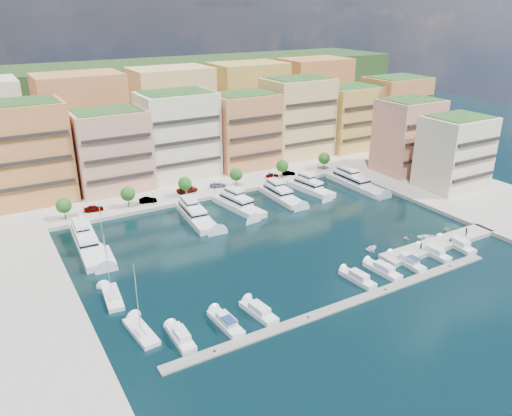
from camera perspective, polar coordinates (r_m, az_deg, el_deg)
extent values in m
plane|color=black|center=(116.23, 2.09, -3.50)|extent=(400.00, 400.00, 0.00)
cube|color=#9E998E|center=(168.18, -9.29, 4.50)|extent=(220.00, 64.00, 2.00)
cube|color=#9E998E|center=(151.68, 24.04, 0.81)|extent=(34.00, 76.00, 2.00)
cube|color=#263D19|center=(212.14, -14.13, 7.83)|extent=(240.00, 40.00, 58.00)
cube|color=gray|center=(93.76, 10.50, -10.75)|extent=(72.00, 2.20, 0.35)
cube|color=#9E998E|center=(120.01, 20.15, -4.08)|extent=(32.00, 5.00, 2.00)
cube|color=#BE773F|center=(145.36, -24.51, 5.71)|extent=(20.00, 16.00, 26.00)
cube|color=black|center=(137.43, -24.07, 4.91)|extent=(18.40, 0.50, 0.90)
cube|color=#1E471C|center=(142.59, -25.37, 10.86)|extent=(17.60, 14.08, 0.80)
cube|color=#DF937C|center=(147.27, -16.21, 6.23)|extent=(20.00, 15.00, 22.00)
cube|color=black|center=(140.03, -15.38, 5.51)|extent=(18.40, 0.50, 0.90)
cube|color=#1E471C|center=(144.71, -16.70, 10.56)|extent=(17.60, 13.20, 0.80)
cube|color=beige|center=(154.85, -8.92, 8.18)|extent=(22.00, 16.00, 25.00)
cube|color=black|center=(147.42, -7.70, 7.54)|extent=(20.24, 0.50, 0.90)
cube|color=#1E471C|center=(152.28, -9.21, 12.89)|extent=(19.36, 14.08, 0.80)
cube|color=#D57F50|center=(162.41, -1.34, 8.74)|extent=(20.00, 15.00, 23.00)
cube|color=black|center=(155.87, 0.06, 8.16)|extent=(18.40, 0.50, 0.90)
cube|color=#1E471C|center=(160.04, -1.38, 12.88)|extent=(17.60, 13.20, 0.80)
cube|color=#E4C878|center=(175.13, 4.73, 10.17)|extent=(22.00, 16.00, 26.00)
cube|color=black|center=(168.60, 6.35, 9.64)|extent=(20.24, 0.50, 0.90)
cube|color=#1E471C|center=(172.83, 4.88, 14.52)|extent=(19.36, 14.08, 0.80)
cube|color=gold|center=(187.29, 10.70, 10.03)|extent=(20.00, 15.00, 22.00)
cube|color=black|center=(181.65, 12.29, 9.53)|extent=(18.40, 0.50, 0.90)
cube|color=#1E471C|center=(185.29, 10.95, 13.47)|extent=(17.60, 13.20, 0.80)
cube|color=#BE773F|center=(199.18, 15.56, 10.62)|extent=(22.00, 16.00, 24.00)
cube|color=black|center=(193.63, 17.29, 10.12)|extent=(20.24, 0.50, 0.90)
cube|color=#1E471C|center=(197.22, 15.93, 14.15)|extent=(19.36, 14.08, 0.80)
cube|color=#DF937C|center=(164.96, 16.95, 7.81)|extent=(18.00, 14.00, 22.00)
cube|color=black|center=(160.30, 18.82, 7.19)|extent=(16.56, 0.50, 0.90)
cube|color=#1E471C|center=(162.68, 17.40, 11.69)|extent=(15.84, 12.32, 0.80)
cube|color=beige|center=(154.02, 21.73, 5.82)|extent=(18.00, 14.00, 20.00)
cube|color=black|center=(149.89, 23.86, 5.07)|extent=(16.56, 0.50, 0.90)
cube|color=#1E471C|center=(151.68, 22.29, 9.58)|extent=(15.84, 12.32, 0.80)
cube|color=#D57F50|center=(168.74, -19.18, 9.26)|extent=(26.00, 18.00, 30.00)
cube|color=#E4C878|center=(176.81, -9.55, 10.72)|extent=(26.00, 18.00, 30.00)
cube|color=gold|center=(189.34, -0.90, 11.77)|extent=(26.00, 18.00, 30.00)
cube|color=#BE773F|center=(205.51, 6.57, 12.47)|extent=(26.00, 18.00, 30.00)
cylinder|color=#473323|center=(131.81, -20.99, -0.64)|extent=(0.24, 0.24, 3.00)
sphere|color=#194E16|center=(131.01, -21.12, 0.27)|extent=(3.80, 3.80, 3.80)
cylinder|color=#473323|center=(134.75, -14.35, 0.68)|extent=(0.24, 0.24, 3.00)
sphere|color=#194E16|center=(133.97, -14.44, 1.57)|extent=(3.80, 3.80, 3.80)
cylinder|color=#473323|center=(139.47, -8.08, 1.91)|extent=(0.24, 0.24, 3.00)
sphere|color=#194E16|center=(138.71, -8.13, 2.78)|extent=(3.80, 3.80, 3.80)
cylinder|color=#473323|center=(145.80, -2.28, 3.03)|extent=(0.24, 0.24, 3.00)
sphere|color=#194E16|center=(145.08, -2.29, 3.87)|extent=(3.80, 3.80, 3.80)
cylinder|color=#473323|center=(153.55, 3.01, 4.02)|extent=(0.24, 0.24, 3.00)
sphere|color=#194E16|center=(152.86, 3.02, 4.83)|extent=(3.80, 3.80, 3.80)
cylinder|color=#473323|center=(162.51, 7.75, 4.89)|extent=(0.24, 0.24, 3.00)
sphere|color=#194E16|center=(161.86, 7.79, 5.65)|extent=(3.80, 3.80, 3.80)
cylinder|color=black|center=(130.08, -19.12, -0.44)|extent=(0.10, 0.10, 4.00)
sphere|color=#FFF2CC|center=(129.34, -19.23, 0.40)|extent=(0.30, 0.30, 0.30)
cylinder|color=black|center=(134.09, -11.65, 1.05)|extent=(0.10, 0.10, 4.00)
sphere|color=#FFF2CC|center=(133.38, -11.71, 1.87)|extent=(0.30, 0.30, 0.30)
cylinder|color=black|center=(140.32, -4.72, 2.41)|extent=(0.10, 0.10, 4.00)
sphere|color=#FFF2CC|center=(139.64, -4.74, 3.20)|extent=(0.30, 0.30, 0.30)
cylinder|color=black|center=(148.48, 1.55, 3.61)|extent=(0.10, 0.10, 4.00)
sphere|color=#FFF2CC|center=(147.84, 1.56, 4.36)|extent=(0.30, 0.30, 0.30)
cylinder|color=black|center=(158.27, 7.12, 4.63)|extent=(0.10, 0.10, 4.00)
sphere|color=#FFF2CC|center=(157.67, 7.15, 5.34)|extent=(0.30, 0.30, 0.30)
cube|color=white|center=(117.77, -18.62, -4.19)|extent=(6.09, 24.49, 2.30)
cube|color=white|center=(119.09, -19.00, -2.85)|extent=(4.62, 13.54, 1.80)
cube|color=black|center=(119.09, -19.00, -2.85)|extent=(4.68, 13.61, 0.55)
cube|color=white|center=(120.22, -19.30, -1.81)|extent=(3.23, 7.43, 1.40)
cylinder|color=#B2B2B7|center=(120.94, -19.54, -0.88)|extent=(0.14, 0.14, 1.80)
cube|color=white|center=(126.82, -6.82, -1.19)|extent=(6.54, 20.04, 2.30)
cube|color=white|center=(127.71, -7.22, -0.04)|extent=(4.94, 11.13, 1.80)
cube|color=black|center=(127.71, -7.22, -0.04)|extent=(5.01, 11.19, 0.55)
cube|color=white|center=(128.47, -7.53, 0.85)|extent=(3.46, 6.13, 1.40)
cylinder|color=#B2B2B7|center=(128.92, -7.78, 1.68)|extent=(0.14, 0.14, 1.80)
cube|color=white|center=(132.52, -2.00, 0.02)|extent=(7.48, 18.55, 2.30)
cube|color=white|center=(133.24, -2.38, 1.09)|extent=(5.38, 10.40, 1.80)
cube|color=black|center=(133.24, -2.38, 1.09)|extent=(5.45, 10.47, 0.55)
cube|color=white|center=(133.87, -2.68, 1.92)|extent=(3.65, 5.79, 1.40)
cylinder|color=#B2B2B7|center=(134.23, -2.91, 2.70)|extent=(0.14, 0.14, 1.80)
cube|color=white|center=(139.37, 2.91, 1.15)|extent=(5.15, 17.38, 2.30)
cube|color=white|center=(140.00, 2.54, 2.15)|extent=(4.14, 9.58, 1.80)
cube|color=black|center=(140.00, 2.54, 2.15)|extent=(4.20, 9.64, 0.55)
cube|color=white|center=(140.55, 2.24, 2.93)|extent=(3.00, 5.24, 1.40)
cylinder|color=#B2B2B7|center=(140.86, 2.02, 3.67)|extent=(0.14, 0.14, 1.80)
cube|color=black|center=(139.53, 2.90, 0.98)|extent=(5.20, 17.43, 0.35)
cube|color=white|center=(145.65, 6.28, 1.99)|extent=(6.46, 16.37, 2.30)
cube|color=white|center=(146.16, 5.95, 2.93)|extent=(4.69, 9.17, 1.80)
cube|color=black|center=(146.16, 5.95, 2.93)|extent=(4.76, 9.24, 0.55)
cube|color=white|center=(146.61, 5.68, 3.67)|extent=(3.20, 5.09, 1.40)
cylinder|color=#B2B2B7|center=(146.85, 5.49, 4.36)|extent=(0.14, 0.14, 1.80)
cube|color=white|center=(151.94, 11.35, 2.55)|extent=(5.19, 22.31, 2.30)
cube|color=white|center=(152.84, 10.86, 3.52)|extent=(4.24, 12.27, 1.80)
cube|color=black|center=(152.84, 10.86, 3.52)|extent=(4.30, 12.33, 0.55)
cube|color=white|center=(153.62, 10.47, 4.27)|extent=(3.10, 6.70, 1.40)
cylinder|color=#B2B2B7|center=(154.11, 10.19, 4.98)|extent=(0.14, 0.14, 1.80)
cube|color=silver|center=(84.33, -8.59, -14.60)|extent=(2.62, 7.95, 1.40)
cube|color=silver|center=(83.26, -8.54, -14.03)|extent=(1.99, 3.83, 1.10)
cube|color=black|center=(84.62, -8.95, -13.60)|extent=(1.78, 0.13, 0.55)
cube|color=silver|center=(86.91, -3.50, -13.10)|extent=(3.01, 8.88, 1.40)
cube|color=silver|center=(85.84, -3.39, -12.54)|extent=(2.19, 4.31, 1.10)
cube|color=black|center=(87.28, -3.92, -12.11)|extent=(1.78, 0.21, 0.55)
cube|color=navy|center=(84.67, -3.04, -12.59)|extent=(1.89, 2.73, 0.12)
cube|color=silver|center=(89.45, 0.28, -11.91)|extent=(3.56, 8.68, 1.40)
cube|color=silver|center=(88.42, 0.42, -11.35)|extent=(2.46, 4.26, 1.10)
cube|color=black|center=(89.77, -0.14, -10.97)|extent=(1.82, 0.33, 0.55)
cube|color=silver|center=(101.09, 11.49, -8.04)|extent=(3.10, 8.45, 1.40)
cube|color=silver|center=(100.18, 11.71, -7.49)|extent=(2.19, 4.12, 1.10)
cube|color=black|center=(101.36, 11.08, -7.23)|extent=(1.70, 0.25, 0.55)
cube|color=silver|center=(105.15, 14.22, -7.03)|extent=(3.16, 8.76, 1.40)
cube|color=silver|center=(104.27, 14.45, -6.50)|extent=(2.26, 4.26, 1.10)
cube|color=black|center=(105.44, 13.79, -6.25)|extent=(1.80, 0.24, 0.55)
cube|color=silver|center=(109.73, 16.87, -6.03)|extent=(2.53, 8.84, 1.40)
cube|color=silver|center=(108.89, 17.11, -5.52)|extent=(1.92, 4.26, 1.10)
cube|color=black|center=(110.03, 16.44, -5.28)|extent=(1.69, 0.13, 0.55)
cube|color=navy|center=(107.96, 17.58, -5.47)|extent=(1.70, 2.67, 0.12)
cube|color=silver|center=(115.21, 19.60, -4.99)|extent=(2.52, 7.96, 1.40)
cube|color=silver|center=(114.43, 19.83, -4.48)|extent=(1.92, 3.84, 1.10)
cube|color=black|center=(115.42, 19.22, -4.30)|extent=(1.70, 0.13, 0.55)
cube|color=silver|center=(120.94, 22.06, -4.04)|extent=(3.71, 8.89, 1.40)
cube|color=silver|center=(120.18, 22.30, -3.55)|extent=(2.58, 4.37, 1.10)
cube|color=black|center=(121.20, 21.66, -3.37)|extent=(1.92, 0.34, 0.55)
cube|color=white|center=(112.02, -16.73, -5.44)|extent=(3.41, 9.57, 1.20)
cube|color=white|center=(110.80, -16.66, -5.23)|extent=(1.79, 2.47, 0.60)
cylinder|color=#B2B2B7|center=(109.64, -17.17, -2.28)|extent=(0.14, 0.14, 12.00)
cylinder|color=#B2B2B7|center=(110.07, -16.63, -5.00)|extent=(0.42, 4.22, 0.10)
cube|color=white|center=(97.17, -16.06, -9.89)|extent=(3.72, 9.43, 1.20)
cube|color=white|center=(95.94, -15.97, -9.69)|extent=(1.90, 2.46, 0.60)
cylinder|color=#B2B2B7|center=(94.32, -16.56, -6.35)|extent=(0.14, 0.14, 12.00)
cylinder|color=#B2B2B7|center=(95.19, -15.94, -9.47)|extent=(0.52, 4.13, 0.10)
cube|color=white|center=(86.99, -12.98, -13.73)|extent=(3.68, 9.42, 1.20)
cube|color=white|center=(85.74, -12.84, -13.56)|extent=(1.90, 2.45, 0.60)
cylinder|color=#B2B2B7|center=(83.72, -13.47, -9.89)|extent=(0.14, 0.14, 12.00)
cylinder|color=#B2B2B7|center=(84.97, -12.78, -13.34)|extent=(0.50, 4.13, 0.10)
imported|color=white|center=(122.55, 18.90, -3.13)|extent=(4.89, 4.05, 0.88)
imported|color=beige|center=(120.71, 16.71, -3.23)|extent=(2.09, 1.93, 0.91)
imported|color=silver|center=(113.83, 13.11, -4.49)|extent=(4.14, 3.48, 0.73)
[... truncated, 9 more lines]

